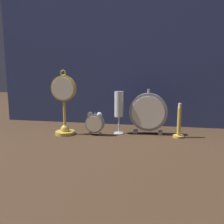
# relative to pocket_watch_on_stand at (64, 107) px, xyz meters

# --- Properties ---
(ground_plane) EXTENTS (4.00, 4.00, 0.00)m
(ground_plane) POSITION_rel_pocket_watch_on_stand_xyz_m (0.24, -0.04, -0.14)
(ground_plane) COLOR #422D1E
(fabric_backdrop_drape) EXTENTS (1.45, 0.01, 0.80)m
(fabric_backdrop_drape) POSITION_rel_pocket_watch_on_stand_xyz_m (0.24, 0.28, 0.26)
(fabric_backdrop_drape) COLOR navy
(fabric_backdrop_drape) RESTS_ON ground_plane
(pocket_watch_on_stand) EXTENTS (0.13, 0.10, 0.32)m
(pocket_watch_on_stand) POSITION_rel_pocket_watch_on_stand_xyz_m (0.00, 0.00, 0.00)
(pocket_watch_on_stand) COLOR gold
(pocket_watch_on_stand) RESTS_ON ground_plane
(alarm_clock_twin_bell) EXTENTS (0.09, 0.03, 0.12)m
(alarm_clock_twin_bell) POSITION_rel_pocket_watch_on_stand_xyz_m (0.15, 0.01, -0.08)
(alarm_clock_twin_bell) COLOR gray
(alarm_clock_twin_bell) RESTS_ON ground_plane
(mantel_clock_silver) EXTENTS (0.19, 0.04, 0.23)m
(mantel_clock_silver) POSITION_rel_pocket_watch_on_stand_xyz_m (0.41, 0.09, -0.03)
(mantel_clock_silver) COLOR gray
(mantel_clock_silver) RESTS_ON ground_plane
(champagne_flute) EXTENTS (0.05, 0.05, 0.22)m
(champagne_flute) POSITION_rel_pocket_watch_on_stand_xyz_m (0.26, 0.07, -0.00)
(champagne_flute) COLOR silver
(champagne_flute) RESTS_ON ground_plane
(brass_candlestick) EXTENTS (0.05, 0.05, 0.17)m
(brass_candlestick) POSITION_rel_pocket_watch_on_stand_xyz_m (0.56, 0.05, -0.08)
(brass_candlestick) COLOR gold
(brass_candlestick) RESTS_ON ground_plane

